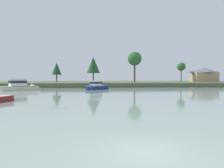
{
  "coord_description": "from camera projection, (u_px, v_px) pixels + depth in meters",
  "views": [
    {
      "loc": [
        -2.07,
        -8.91,
        3.19
      ],
      "look_at": [
        0.9,
        32.02,
        1.99
      ],
      "focal_mm": 33.62,
      "sensor_mm": 36.0,
      "label": 1
    }
  ],
  "objects": [
    {
      "name": "ground_plane",
      "position": [
        145.0,
        151.0,
        9.12
      ],
      "size": [
        542.05,
        542.05,
        0.0
      ],
      "primitive_type": "plane",
      "color": "gray"
    },
    {
      "name": "shore_tree_inland_a",
      "position": [
        181.0,
        67.0,
        88.13
      ],
      "size": [
        3.53,
        3.53,
        8.22
      ],
      "color": "brown",
      "rests_on": "far_shore_bank"
    },
    {
      "name": "shore_tree_inland_c",
      "position": [
        57.0,
        69.0,
        92.08
      ],
      "size": [
        4.3,
        4.3,
        8.41
      ],
      "color": "brown",
      "rests_on": "far_shore_bank"
    },
    {
      "name": "cottage_hillside",
      "position": [
        204.0,
        75.0,
        88.46
      ],
      "size": [
        10.34,
        7.48,
        5.85
      ],
      "color": "tan",
      "rests_on": "far_shore_bank"
    },
    {
      "name": "shore_tree_right_mid",
      "position": [
        93.0,
        65.0,
        73.79
      ],
      "size": [
        4.64,
        4.64,
        9.11
      ],
      "color": "brown",
      "rests_on": "far_shore_bank"
    },
    {
      "name": "cruiser_navy",
      "position": [
        96.0,
        87.0,
        57.37
      ],
      "size": [
        7.1,
        7.61,
        4.39
      ],
      "color": "navy",
      "rests_on": "ground"
    },
    {
      "name": "shore_tree_far_right",
      "position": [
        135.0,
        59.0,
        80.42
      ],
      "size": [
        5.34,
        5.34,
        11.79
      ],
      "color": "brown",
      "rests_on": "far_shore_bank"
    },
    {
      "name": "cruiser_cream",
      "position": [
        22.0,
        88.0,
        53.38
      ],
      "size": [
        10.28,
        8.47,
        6.03
      ],
      "color": "beige",
      "rests_on": "ground"
    },
    {
      "name": "far_shore_bank",
      "position": [
        101.0,
        83.0,
        95.76
      ],
      "size": [
        243.92,
        54.45,
        1.47
      ],
      "primitive_type": "cube",
      "color": "#4C563D",
      "rests_on": "ground"
    }
  ]
}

